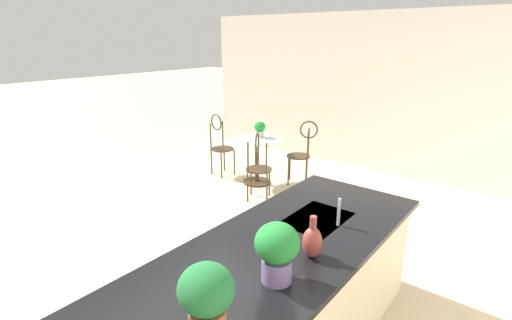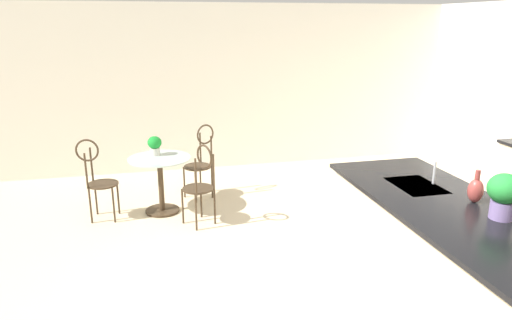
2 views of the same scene
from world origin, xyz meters
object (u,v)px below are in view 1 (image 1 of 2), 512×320
chair_toward_desk (258,163)px  potted_plant_counter_near (277,249)px  chair_near_window (220,142)px  potted_plant_on_table (260,128)px  vase_on_counter (312,242)px  chair_by_island (302,150)px  potted_plant_counter_far (206,296)px  bistro_table (257,157)px

chair_toward_desk → potted_plant_counter_near: bearing=40.2°
chair_near_window → potted_plant_on_table: 0.81m
potted_plant_counter_near → vase_on_counter: (-0.35, 0.03, -0.10)m
chair_by_island → vase_on_counter: (3.08, 1.99, 0.46)m
chair_toward_desk → vase_on_counter: (2.11, 2.11, 0.46)m
potted_plant_on_table → potted_plant_counter_near: bearing=39.4°
potted_plant_on_table → potted_plant_counter_near: (3.13, 2.58, 0.25)m
potted_plant_counter_far → vase_on_counter: 0.91m
potted_plant_counter_near → chair_by_island: bearing=-150.4°
chair_near_window → chair_toward_desk: (0.50, 1.22, 0.00)m
potted_plant_on_table → vase_on_counter: (2.78, 2.61, 0.15)m
bistro_table → chair_near_window: chair_near_window is taller
potted_plant_counter_near → potted_plant_counter_far: 0.55m
potted_plant_on_table → vase_on_counter: 3.82m
bistro_table → chair_by_island: size_ratio=0.77×
chair_toward_desk → potted_plant_counter_far: 3.69m
bistro_table → potted_plant_counter_far: 4.41m
vase_on_counter → potted_plant_on_table: bearing=-136.9°
potted_plant_counter_near → potted_plant_counter_far: potted_plant_counter_far is taller
chair_by_island → vase_on_counter: vase_on_counter is taller
chair_by_island → potted_plant_on_table: chair_by_island is taller
potted_plant_on_table → vase_on_counter: bearing=43.1°
bistro_table → chair_toward_desk: size_ratio=0.77×
bistro_table → potted_plant_counter_near: bearing=40.2°
potted_plant_on_table → potted_plant_counter_far: potted_plant_counter_far is taller
chair_by_island → chair_toward_desk: same height
bistro_table → potted_plant_counter_far: (3.55, 2.52, 0.69)m
potted_plant_on_table → vase_on_counter: vase_on_counter is taller
potted_plant_counter_near → potted_plant_counter_far: size_ratio=0.97×
bistro_table → potted_plant_on_table: potted_plant_on_table is taller
vase_on_counter → chair_toward_desk: bearing=-135.0°
potted_plant_counter_far → potted_plant_counter_near: bearing=179.1°
chair_by_island → potted_plant_on_table: (0.30, -0.62, 0.31)m
potted_plant_counter_near → chair_near_window: bearing=-131.9°
chair_toward_desk → chair_by_island: bearing=173.0°
chair_near_window → chair_by_island: same height
chair_near_window → potted_plant_counter_far: potted_plant_counter_far is taller
chair_toward_desk → potted_plant_counter_far: potted_plant_counter_far is taller
potted_plant_on_table → potted_plant_counter_near: potted_plant_counter_near is taller
bistro_table → potted_plant_counter_near: 3.98m
bistro_table → chair_near_window: 0.78m
chair_near_window → potted_plant_counter_near: (2.96, 3.30, 0.56)m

